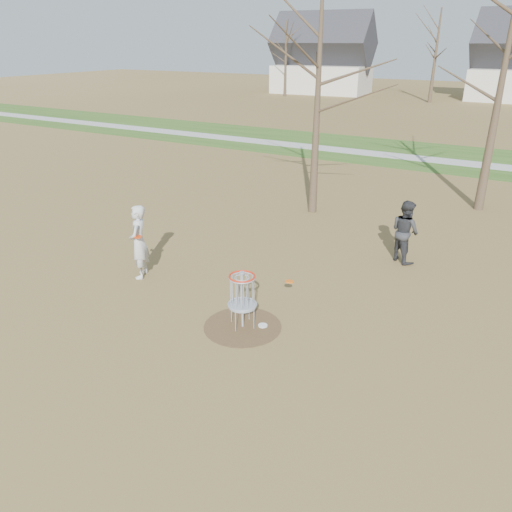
% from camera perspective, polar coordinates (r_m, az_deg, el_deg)
% --- Properties ---
extents(ground, '(160.00, 160.00, 0.00)m').
position_cam_1_polar(ground, '(11.60, -1.54, -8.06)').
color(ground, brown).
rests_on(ground, ground).
extents(green_band, '(160.00, 8.00, 0.01)m').
position_cam_1_polar(green_band, '(30.49, 19.69, 10.68)').
color(green_band, '#2D5119').
rests_on(green_band, ground).
extents(footpath, '(160.00, 1.50, 0.01)m').
position_cam_1_polar(footpath, '(29.53, 19.30, 10.37)').
color(footpath, '#9E9E99').
rests_on(footpath, green_band).
extents(dirt_circle, '(1.80, 1.80, 0.01)m').
position_cam_1_polar(dirt_circle, '(11.60, -1.54, -8.04)').
color(dirt_circle, '#47331E').
rests_on(dirt_circle, ground).
extents(player_standing, '(0.78, 0.89, 2.06)m').
position_cam_1_polar(player_standing, '(13.90, -13.25, 1.57)').
color(player_standing, beige).
rests_on(player_standing, ground).
extents(player_throwing, '(1.15, 1.09, 1.86)m').
position_cam_1_polar(player_throwing, '(15.20, 16.65, 2.72)').
color(player_throwing, '#2B2C2F').
rests_on(player_throwing, ground).
extents(disc_grounded, '(0.22, 0.22, 0.02)m').
position_cam_1_polar(disc_grounded, '(11.60, 0.78, -7.94)').
color(disc_grounded, white).
rests_on(disc_grounded, dirt_circle).
extents(discs_in_play, '(4.34, 0.92, 0.63)m').
position_cam_1_polar(discs_in_play, '(12.60, -4.81, -0.37)').
color(discs_in_play, orange).
rests_on(discs_in_play, ground).
extents(disc_golf_basket, '(0.64, 0.64, 1.35)m').
position_cam_1_polar(disc_golf_basket, '(11.15, -1.59, -4.06)').
color(disc_golf_basket, '#9EA3AD').
rests_on(disc_golf_basket, ground).
extents(bare_trees, '(52.62, 44.98, 9.00)m').
position_cam_1_polar(bare_trees, '(44.36, 27.10, 20.20)').
color(bare_trees, '#382B1E').
rests_on(bare_trees, ground).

